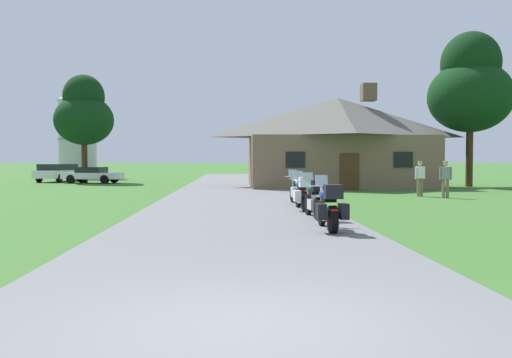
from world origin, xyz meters
name	(u,v)px	position (x,y,z in m)	size (l,w,h in m)	color
ground_plane	(236,197)	(0.00, 20.00, 0.00)	(500.00, 500.00, 0.00)	#386628
asphalt_driveway	(236,199)	(0.00, 18.00, 0.03)	(6.40, 80.00, 0.06)	slate
motorcycle_blue_nearest_to_camera	(329,208)	(2.14, 7.35, 0.61)	(0.72, 2.08, 1.30)	black
motorcycle_green_second_in_row	(314,199)	(2.22, 10.17, 0.62)	(0.66, 2.08, 1.30)	black
motorcycle_blue_third_in_row	(303,194)	(2.20, 12.63, 0.61)	(0.75, 2.08, 1.30)	black
motorcycle_green_farthest_in_row	(299,190)	(2.34, 14.86, 0.61)	(0.86, 2.08, 1.30)	black
stone_lodge	(337,141)	(6.52, 28.91, 2.93)	(11.74, 7.76, 6.58)	brown
bystander_white_shirt_near_lodge	(420,176)	(8.75, 19.92, 0.95)	(0.53, 0.32, 1.69)	#75664C
bystander_gray_shirt_beside_signpost	(446,177)	(9.52, 18.76, 0.95)	(0.53, 0.31, 1.69)	#75664C
tree_left_far	(84,113)	(-11.32, 36.05, 5.23)	(4.40, 4.40, 8.13)	#422D19
tree_right_of_lodge	(470,87)	(15.08, 28.82, 6.40)	(5.34, 5.34, 9.91)	#422D19
metal_silo_distant	(77,135)	(-14.59, 45.85, 4.07)	(3.56, 3.56, 8.14)	#B2B7BC
parked_white_suv_far_left	(59,172)	(-13.78, 37.77, 0.78)	(2.87, 4.90, 1.40)	silver
parked_white_sedan_far_left	(93,175)	(-10.51, 35.17, 0.64)	(4.48, 2.61, 1.20)	silver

